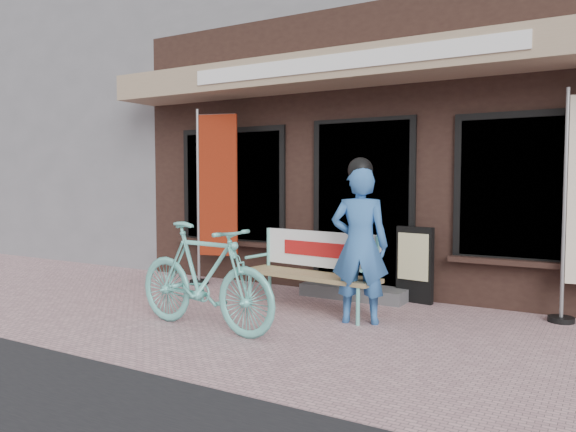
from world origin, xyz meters
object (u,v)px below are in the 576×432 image
Objects in this scene: nobori_red at (215,195)px; menu_stand at (415,264)px; bench at (314,265)px; person at (360,242)px; bicycle at (204,277)px.

menu_stand is at bearing -8.92° from nobori_red.
bench is at bearing -34.44° from nobori_red.
person is 1.26m from menu_stand.
bench is 0.68× the size of nobori_red.
menu_stand is (1.35, 2.20, -0.06)m from bicycle.
person is at bearing -90.43° from menu_stand.
bicycle is 1.92× the size of menu_stand.
nobori_red is 2.69× the size of menu_stand.
bicycle is (-0.53, -1.25, 0.01)m from bench.
person reaches higher than bicycle.
person is 2.70m from nobori_red.
nobori_red reaches higher than person.
bench is 1.26m from menu_stand.
menu_stand is at bearing 56.31° from bench.
bench is 1.84× the size of menu_stand.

